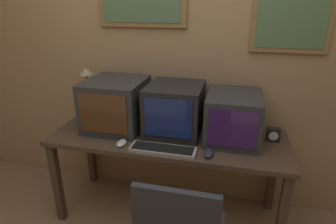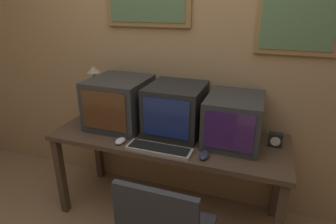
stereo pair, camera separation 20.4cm
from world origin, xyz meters
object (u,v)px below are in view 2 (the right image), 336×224
object	(u,v)px
monitor_right	(234,120)
keyboard_main	(159,149)
monitor_left	(120,102)
desk_clock	(275,140)
desk_lamp	(95,80)
mouse_far_corner	(120,141)
monitor_center	(176,109)
mouse_near_keyboard	(204,155)

from	to	relation	value
monitor_right	keyboard_main	distance (m)	0.56
monitor_left	monitor_right	xyz separation A→B (m)	(0.90, 0.01, -0.02)
desk_clock	desk_lamp	xyz separation A→B (m)	(-1.51, 0.11, 0.26)
keyboard_main	mouse_far_corner	xyz separation A→B (m)	(-0.30, 0.01, 0.00)
monitor_right	mouse_far_corner	distance (m)	0.82
monitor_center	mouse_near_keyboard	bearing A→B (deg)	-46.11
mouse_far_corner	desk_lamp	bearing A→B (deg)	137.35
monitor_left	monitor_center	size ratio (longest dim) A/B	1.07
desk_clock	keyboard_main	bearing A→B (deg)	-155.51
mouse_near_keyboard	monitor_center	bearing A→B (deg)	133.89
monitor_left	mouse_far_corner	world-z (taller)	monitor_left
desk_clock	mouse_near_keyboard	bearing A→B (deg)	-143.47
monitor_right	desk_clock	world-z (taller)	monitor_right
monitor_left	desk_lamp	size ratio (longest dim) A/B	1.09
mouse_near_keyboard	mouse_far_corner	bearing A→B (deg)	-179.36
monitor_left	monitor_center	world-z (taller)	monitor_left
monitor_center	mouse_near_keyboard	size ratio (longest dim) A/B	3.66
keyboard_main	mouse_near_keyboard	xyz separation A→B (m)	(0.31, 0.02, 0.00)
monitor_right	monitor_center	bearing A→B (deg)	177.46
monitor_center	desk_clock	size ratio (longest dim) A/B	4.44
monitor_right	desk_lamp	xyz separation A→B (m)	(-1.21, 0.13, 0.14)
monitor_left	mouse_far_corner	distance (m)	0.37
desk_clock	mouse_far_corner	bearing A→B (deg)	-162.66
monitor_center	mouse_far_corner	bearing A→B (deg)	-134.48
desk_clock	monitor_left	bearing A→B (deg)	-178.30
monitor_right	desk_lamp	distance (m)	1.23
monitor_left	monitor_center	xyz separation A→B (m)	(0.46, 0.03, -0.01)
mouse_near_keyboard	desk_clock	world-z (taller)	desk_clock
monitor_right	desk_lamp	size ratio (longest dim) A/B	1.07
mouse_near_keyboard	desk_lamp	bearing A→B (deg)	158.50
mouse_near_keyboard	mouse_far_corner	world-z (taller)	same
desk_lamp	keyboard_main	bearing A→B (deg)	-29.86
monitor_right	keyboard_main	size ratio (longest dim) A/B	1.03
mouse_far_corner	desk_lamp	world-z (taller)	desk_lamp
monitor_right	mouse_near_keyboard	distance (m)	0.36
monitor_center	keyboard_main	bearing A→B (deg)	-91.56
monitor_left	mouse_far_corner	xyz separation A→B (m)	(0.15, -0.29, -0.18)
monitor_left	monitor_right	size ratio (longest dim) A/B	1.01
desk_lamp	desk_clock	bearing A→B (deg)	-4.08
mouse_near_keyboard	desk_lamp	xyz separation A→B (m)	(-1.08, 0.42, 0.29)
monitor_left	mouse_near_keyboard	size ratio (longest dim) A/B	3.93
keyboard_main	mouse_far_corner	size ratio (longest dim) A/B	4.34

